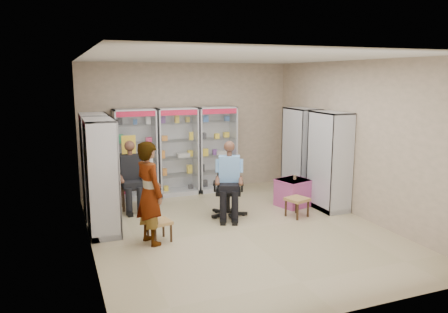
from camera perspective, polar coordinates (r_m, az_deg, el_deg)
name	(u,v)px	position (r m, az deg, el deg)	size (l,w,h in m)	color
floor	(238,230)	(7.90, 1.80, -9.55)	(6.00, 6.00, 0.00)	tan
room_shell	(238,120)	(7.45, 1.89, 4.81)	(5.02, 6.02, 3.01)	tan
cabinet_back_left	(136,154)	(9.84, -11.48, 0.30)	(0.90, 0.50, 2.00)	#ADAEB4
cabinet_back_mid	(177,151)	(10.04, -6.13, 0.66)	(0.90, 0.50, 2.00)	#ADAFB5
cabinet_back_right	(216,149)	(10.32, -1.04, 0.99)	(0.90, 0.50, 2.00)	#B8BCC0
cabinet_right_far	(301,152)	(10.02, 10.02, 0.53)	(0.50, 0.90, 2.00)	#A8ABAF
cabinet_right_near	(329,161)	(9.11, 13.60, -0.59)	(0.50, 0.90, 2.00)	#B0B2B8
cabinet_left_far	(96,165)	(8.81, -16.39, -1.09)	(0.50, 0.90, 2.00)	#A9ABB0
cabinet_left_near	(102,177)	(7.74, -15.66, -2.63)	(0.50, 0.90, 2.00)	#AEB0B6
wooden_chair	(131,186)	(9.20, -12.10, -3.80)	(0.42, 0.42, 0.94)	black
seated_customer	(131,177)	(9.11, -12.10, -2.66)	(0.44, 0.60, 1.34)	black
office_chair	(228,188)	(8.51, 0.56, -4.20)	(0.60, 0.60, 1.10)	black
seated_shopkeeper	(229,182)	(8.42, 0.69, -3.30)	(0.46, 0.64, 1.40)	#71B2DF
pink_trunk	(293,193)	(9.32, 9.00, -4.69)	(0.59, 0.57, 0.57)	#BF4C9F
tea_glass	(295,177)	(9.27, 9.24, -2.67)	(0.07, 0.07, 0.10)	#631C08
woven_stool_a	(297,207)	(8.66, 9.50, -6.55)	(0.38, 0.38, 0.38)	#AB8448
woven_stool_b	(160,231)	(7.42, -8.42, -9.57)	(0.35, 0.35, 0.35)	olive
standing_man	(150,193)	(7.16, -9.70, -4.73)	(0.62, 0.41, 1.69)	gray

